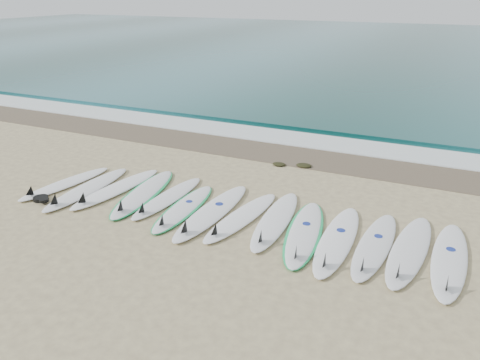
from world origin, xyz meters
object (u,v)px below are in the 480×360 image
at_px(leash_coil, 42,199).
at_px(surfboard_13, 449,261).
at_px(surfboard_0, 63,184).
at_px(surfboard_7, 240,217).

bearing_deg(leash_coil, surfboard_13, 7.09).
height_order(surfboard_0, surfboard_7, surfboard_7).
xyz_separation_m(surfboard_0, leash_coil, (0.18, -0.83, -0.01)).
bearing_deg(surfboard_7, leash_coil, -159.78).
relative_size(surfboard_7, leash_coil, 5.74).
xyz_separation_m(surfboard_13, leash_coil, (-8.14, -1.01, -0.01)).
relative_size(surfboard_13, leash_coil, 5.98).
xyz_separation_m(surfboard_7, surfboard_13, (3.85, 0.02, 0.00)).
distance_m(surfboard_0, surfboard_7, 4.48).
height_order(surfboard_7, leash_coil, surfboard_7).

